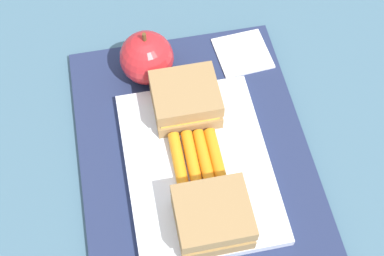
{
  "coord_description": "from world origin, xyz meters",
  "views": [
    {
      "loc": [
        -0.31,
        0.06,
        0.58
      ],
      "look_at": [
        0.01,
        0.0,
        0.04
      ],
      "focal_mm": 49.67,
      "sensor_mm": 36.0,
      "label": 1
    }
  ],
  "objects_px": {
    "carrot_sticks_bundle": "(198,160)",
    "sandwich_half_left": "(213,217)",
    "sandwich_half_right": "(186,99)",
    "food_tray": "(198,165)",
    "apple": "(147,58)",
    "paper_napkin": "(243,53)"
  },
  "relations": [
    {
      "from": "carrot_sticks_bundle",
      "to": "sandwich_half_left",
      "type": "bearing_deg",
      "value": -179.8
    },
    {
      "from": "sandwich_half_right",
      "to": "carrot_sticks_bundle",
      "type": "height_order",
      "value": "sandwich_half_right"
    },
    {
      "from": "food_tray",
      "to": "apple",
      "type": "distance_m",
      "value": 0.16
    },
    {
      "from": "food_tray",
      "to": "paper_napkin",
      "type": "xyz_separation_m",
      "value": [
        0.16,
        -0.1,
        -0.0
      ]
    },
    {
      "from": "carrot_sticks_bundle",
      "to": "apple",
      "type": "height_order",
      "value": "apple"
    },
    {
      "from": "sandwich_half_left",
      "to": "apple",
      "type": "distance_m",
      "value": 0.23
    },
    {
      "from": "food_tray",
      "to": "apple",
      "type": "relative_size",
      "value": 2.84
    },
    {
      "from": "sandwich_half_right",
      "to": "paper_napkin",
      "type": "relative_size",
      "value": 1.14
    },
    {
      "from": "apple",
      "to": "sandwich_half_left",
      "type": "bearing_deg",
      "value": -170.78
    },
    {
      "from": "carrot_sticks_bundle",
      "to": "apple",
      "type": "xyz_separation_m",
      "value": [
        0.15,
        0.04,
        0.02
      ]
    },
    {
      "from": "carrot_sticks_bundle",
      "to": "paper_napkin",
      "type": "distance_m",
      "value": 0.19
    },
    {
      "from": "sandwich_half_right",
      "to": "paper_napkin",
      "type": "distance_m",
      "value": 0.13
    },
    {
      "from": "sandwich_half_right",
      "to": "apple",
      "type": "relative_size",
      "value": 0.99
    },
    {
      "from": "sandwich_half_left",
      "to": "carrot_sticks_bundle",
      "type": "xyz_separation_m",
      "value": [
        0.08,
        0.0,
        -0.01
      ]
    },
    {
      "from": "sandwich_half_right",
      "to": "apple",
      "type": "bearing_deg",
      "value": 27.07
    },
    {
      "from": "food_tray",
      "to": "paper_napkin",
      "type": "bearing_deg",
      "value": -30.75
    },
    {
      "from": "sandwich_half_left",
      "to": "paper_napkin",
      "type": "xyz_separation_m",
      "value": [
        0.24,
        -0.1,
        -0.03
      ]
    },
    {
      "from": "sandwich_half_left",
      "to": "sandwich_half_right",
      "type": "height_order",
      "value": "same"
    },
    {
      "from": "sandwich_half_left",
      "to": "carrot_sticks_bundle",
      "type": "bearing_deg",
      "value": 0.2
    },
    {
      "from": "apple",
      "to": "sandwich_half_right",
      "type": "bearing_deg",
      "value": -152.93
    },
    {
      "from": "food_tray",
      "to": "carrot_sticks_bundle",
      "type": "xyz_separation_m",
      "value": [
        0.0,
        0.0,
        0.01
      ]
    },
    {
      "from": "sandwich_half_left",
      "to": "paper_napkin",
      "type": "relative_size",
      "value": 1.14
    }
  ]
}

